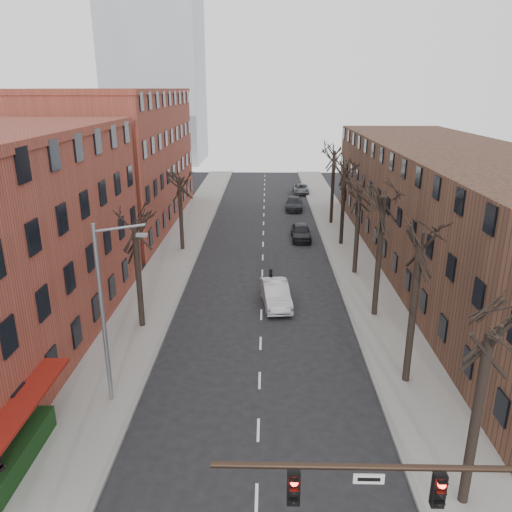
{
  "coord_description": "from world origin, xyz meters",
  "views": [
    {
      "loc": [
        0.29,
        -10.68,
        14.56
      ],
      "look_at": [
        -0.37,
        20.57,
        4.0
      ],
      "focal_mm": 35.0,
      "sensor_mm": 36.0,
      "label": 1
    }
  ],
  "objects": [
    {
      "name": "sidewalk_left",
      "position": [
        -8.0,
        35.0,
        0.07
      ],
      "size": [
        4.0,
        90.0,
        0.15
      ],
      "primitive_type": "cube",
      "color": "gray",
      "rests_on": "ground"
    },
    {
      "name": "sidewalk_right",
      "position": [
        8.0,
        35.0,
        0.07
      ],
      "size": [
        4.0,
        90.0,
        0.15
      ],
      "primitive_type": "cube",
      "color": "gray",
      "rests_on": "ground"
    },
    {
      "name": "building_left_far",
      "position": [
        -16.0,
        44.0,
        7.0
      ],
      "size": [
        12.0,
        28.0,
        14.0
      ],
      "primitive_type": "cube",
      "color": "brown",
      "rests_on": "ground"
    },
    {
      "name": "building_right",
      "position": [
        16.0,
        30.0,
        5.0
      ],
      "size": [
        12.0,
        50.0,
        10.0
      ],
      "primitive_type": "cube",
      "color": "#523426",
      "rests_on": "ground"
    },
    {
      "name": "office_tower",
      "position": [
        -22.0,
        95.0,
        30.0
      ],
      "size": [
        18.0,
        18.0,
        60.0
      ],
      "primitive_type": "cube",
      "color": "#B2B7BF",
      "rests_on": "ground"
    },
    {
      "name": "awning_left",
      "position": [
        -9.4,
        6.0,
        0.0
      ],
      "size": [
        1.2,
        7.0,
        0.15
      ],
      "primitive_type": "cube",
      "color": "maroon",
      "rests_on": "ground"
    },
    {
      "name": "hedge",
      "position": [
        -9.5,
        5.0,
        0.65
      ],
      "size": [
        0.8,
        6.0,
        1.0
      ],
      "primitive_type": "cube",
      "color": "#153713",
      "rests_on": "sidewalk_left"
    },
    {
      "name": "tree_right_a",
      "position": [
        7.6,
        4.0,
        0.0
      ],
      "size": [
        5.2,
        5.2,
        10.0
      ],
      "primitive_type": null,
      "color": "black",
      "rests_on": "ground"
    },
    {
      "name": "tree_right_b",
      "position": [
        7.6,
        12.0,
        0.0
      ],
      "size": [
        5.2,
        5.2,
        10.8
      ],
      "primitive_type": null,
      "color": "black",
      "rests_on": "ground"
    },
    {
      "name": "tree_right_c",
      "position": [
        7.6,
        20.0,
        0.0
      ],
      "size": [
        5.2,
        5.2,
        11.6
      ],
      "primitive_type": null,
      "color": "black",
      "rests_on": "ground"
    },
    {
      "name": "tree_right_d",
      "position": [
        7.6,
        28.0,
        0.0
      ],
      "size": [
        5.2,
        5.2,
        10.0
      ],
      "primitive_type": null,
      "color": "black",
      "rests_on": "ground"
    },
    {
      "name": "tree_right_e",
      "position": [
        7.6,
        36.0,
        0.0
      ],
      "size": [
        5.2,
        5.2,
        10.8
      ],
      "primitive_type": null,
      "color": "black",
      "rests_on": "ground"
    },
    {
      "name": "tree_right_f",
      "position": [
        7.6,
        44.0,
        0.0
      ],
      "size": [
        5.2,
        5.2,
        11.6
      ],
      "primitive_type": null,
      "color": "black",
      "rests_on": "ground"
    },
    {
      "name": "tree_left_a",
      "position": [
        -7.6,
        18.0,
        0.0
      ],
      "size": [
        5.2,
        5.2,
        9.5
      ],
      "primitive_type": null,
      "color": "black",
      "rests_on": "ground"
    },
    {
      "name": "tree_left_b",
      "position": [
        -7.6,
        34.0,
        0.0
      ],
      "size": [
        5.2,
        5.2,
        9.5
      ],
      "primitive_type": null,
      "color": "black",
      "rests_on": "ground"
    },
    {
      "name": "streetlight",
      "position": [
        -7.03,
        10.0,
        5.01
      ],
      "size": [
        2.45,
        0.22,
        9.03
      ],
      "color": "slate",
      "rests_on": "ground"
    },
    {
      "name": "silver_sedan",
      "position": [
        1.0,
        21.64,
        0.83
      ],
      "size": [
        2.32,
        5.18,
        1.65
      ],
      "primitive_type": "imported",
      "rotation": [
        0.0,
        0.0,
        0.12
      ],
      "color": "#A3A4A9",
      "rests_on": "ground"
    },
    {
      "name": "parked_car_near",
      "position": [
        3.8,
        37.79,
        0.81
      ],
      "size": [
        1.93,
        4.75,
        1.62
      ],
      "primitive_type": "imported",
      "rotation": [
        0.0,
        0.0,
        0.0
      ],
      "color": "black",
      "rests_on": "ground"
    },
    {
      "name": "parked_car_mid",
      "position": [
        3.8,
        50.95,
        0.76
      ],
      "size": [
        2.47,
        5.38,
        1.53
      ],
      "primitive_type": "imported",
      "rotation": [
        0.0,
        0.0,
        -0.06
      ],
      "color": "black",
      "rests_on": "ground"
    },
    {
      "name": "parked_car_far",
      "position": [
        5.3,
        61.06,
        0.66
      ],
      "size": [
        2.2,
        4.76,
        1.32
      ],
      "primitive_type": "imported",
      "rotation": [
        0.0,
        0.0,
        -0.0
      ],
      "color": "#525559",
      "rests_on": "ground"
    },
    {
      "name": "pedestrian_crossing",
      "position": [
        0.65,
        24.34,
        0.87
      ],
      "size": [
        0.62,
        1.08,
        1.73
      ],
      "primitive_type": "imported",
      "rotation": [
        0.0,
        0.0,
        1.37
      ],
      "color": "black",
      "rests_on": "ground"
    }
  ]
}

